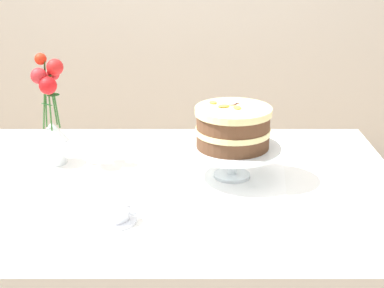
# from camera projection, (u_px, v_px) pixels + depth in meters

# --- Properties ---
(dining_table) EXTENTS (1.40, 1.00, 0.74)m
(dining_table) POSITION_uv_depth(u_px,v_px,m) (166.00, 214.00, 1.73)
(dining_table) COLOR white
(dining_table) RESTS_ON ground
(linen_napkin) EXTENTS (0.35, 0.35, 0.00)m
(linen_napkin) POSITION_uv_depth(u_px,v_px,m) (230.00, 177.00, 1.76)
(linen_napkin) COLOR white
(linen_napkin) RESTS_ON dining_table
(cake_stand) EXTENTS (0.29, 0.29, 0.10)m
(cake_stand) POSITION_uv_depth(u_px,v_px,m) (231.00, 152.00, 1.73)
(cake_stand) COLOR silver
(cake_stand) RESTS_ON linen_napkin
(layer_cake) EXTENTS (0.23, 0.23, 0.13)m
(layer_cake) POSITION_uv_depth(u_px,v_px,m) (231.00, 127.00, 1.70)
(layer_cake) COLOR brown
(layer_cake) RESTS_ON cake_stand
(flower_vase) EXTENTS (0.10, 0.11, 0.36)m
(flower_vase) POSITION_uv_depth(u_px,v_px,m) (50.00, 119.00, 1.81)
(flower_vase) COLOR silver
(flower_vase) RESTS_ON dining_table
(teacup) EXTENTS (0.12, 0.12, 0.05)m
(teacup) POSITION_uv_depth(u_px,v_px,m) (113.00, 213.00, 1.48)
(teacup) COLOR white
(teacup) RESTS_ON dining_table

